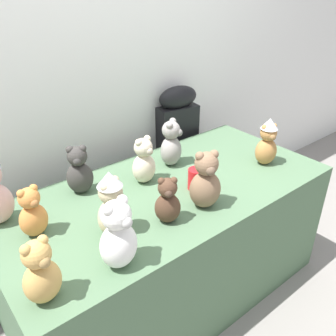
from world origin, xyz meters
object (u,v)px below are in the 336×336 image
(teddy_bear_ash, at_px, (171,144))
(teddy_bear_snow, at_px, (118,236))
(display_table, at_px, (168,243))
(teddy_bear_cocoa, at_px, (168,202))
(instrument_case, at_px, (177,156))
(teddy_bear_sand, at_px, (112,205))
(teddy_bear_charcoal, at_px, (79,171))
(teddy_bear_honey, at_px, (41,273))
(party_cup_red, at_px, (196,179))
(teddy_bear_cream, at_px, (144,162))
(teddy_bear_caramel, at_px, (267,142))
(teddy_bear_ginger, at_px, (32,213))
(teddy_bear_mocha, at_px, (206,182))

(teddy_bear_ash, xyz_separation_m, teddy_bear_snow, (-0.65, -0.50, 0.01))
(display_table, distance_m, teddy_bear_cocoa, 0.54)
(instrument_case, bearing_deg, teddy_bear_sand, -135.60)
(display_table, bearing_deg, teddy_bear_ash, 47.20)
(teddy_bear_charcoal, distance_m, teddy_bear_cocoa, 0.49)
(teddy_bear_honey, height_order, party_cup_red, teddy_bear_honey)
(display_table, height_order, teddy_bear_cream, teddy_bear_cream)
(instrument_case, relative_size, teddy_bear_caramel, 3.77)
(instrument_case, distance_m, teddy_bear_charcoal, 0.97)
(teddy_bear_sand, relative_size, teddy_bear_honey, 1.18)
(teddy_bear_ginger, relative_size, teddy_bear_ash, 0.86)
(teddy_bear_cream, relative_size, teddy_bear_sand, 0.85)
(teddy_bear_sand, height_order, teddy_bear_snow, teddy_bear_sand)
(teddy_bear_ginger, bearing_deg, teddy_bear_sand, -47.58)
(teddy_bear_caramel, relative_size, teddy_bear_snow, 0.95)
(teddy_bear_ginger, height_order, teddy_bear_honey, teddy_bear_honey)
(display_table, relative_size, teddy_bear_mocha, 6.03)
(display_table, height_order, teddy_bear_cocoa, teddy_bear_cocoa)
(teddy_bear_cocoa, xyz_separation_m, party_cup_red, (0.28, 0.12, -0.05))
(teddy_bear_ginger, relative_size, teddy_bear_sand, 0.78)
(instrument_case, distance_m, party_cup_red, 0.79)
(teddy_bear_cream, height_order, party_cup_red, teddy_bear_cream)
(teddy_bear_cream, relative_size, teddy_bear_mocha, 0.88)
(teddy_bear_charcoal, distance_m, teddy_bear_ash, 0.54)
(teddy_bear_mocha, xyz_separation_m, teddy_bear_honey, (-0.79, -0.06, -0.02))
(teddy_bear_ginger, xyz_separation_m, teddy_bear_charcoal, (0.30, 0.18, 0.01))
(teddy_bear_ginger, height_order, party_cup_red, teddy_bear_ginger)
(teddy_bear_cream, distance_m, teddy_bear_cocoa, 0.36)
(display_table, distance_m, party_cup_red, 0.44)
(teddy_bear_sand, distance_m, party_cup_red, 0.52)
(teddy_bear_honey, bearing_deg, teddy_bear_ginger, 62.94)
(teddy_bear_ginger, height_order, teddy_bear_mocha, teddy_bear_mocha)
(display_table, bearing_deg, teddy_bear_ginger, 173.93)
(teddy_bear_ginger, distance_m, teddy_bear_mocha, 0.75)
(teddy_bear_cream, bearing_deg, teddy_bear_honey, -158.61)
(teddy_bear_sand, bearing_deg, teddy_bear_caramel, -20.43)
(display_table, bearing_deg, teddy_bear_cream, 110.59)
(teddy_bear_honey, bearing_deg, teddy_bear_cream, 19.69)
(teddy_bear_charcoal, distance_m, party_cup_red, 0.58)
(teddy_bear_sand, distance_m, teddy_bear_ash, 0.66)
(teddy_bear_snow, height_order, party_cup_red, teddy_bear_snow)
(teddy_bear_sand, height_order, teddy_bear_honey, teddy_bear_sand)
(teddy_bear_ginger, height_order, teddy_bear_cream, teddy_bear_cream)
(teddy_bear_ginger, bearing_deg, instrument_case, 11.90)
(teddy_bear_sand, xyz_separation_m, teddy_bear_ash, (0.58, 0.32, -0.02))
(teddy_bear_sand, bearing_deg, teddy_bear_mocha, -32.49)
(display_table, relative_size, teddy_bear_snow, 5.96)
(display_table, height_order, teddy_bear_honey, teddy_bear_honey)
(teddy_bear_ginger, bearing_deg, teddy_bear_cream, -3.86)
(instrument_case, distance_m, teddy_bear_mocha, 0.96)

